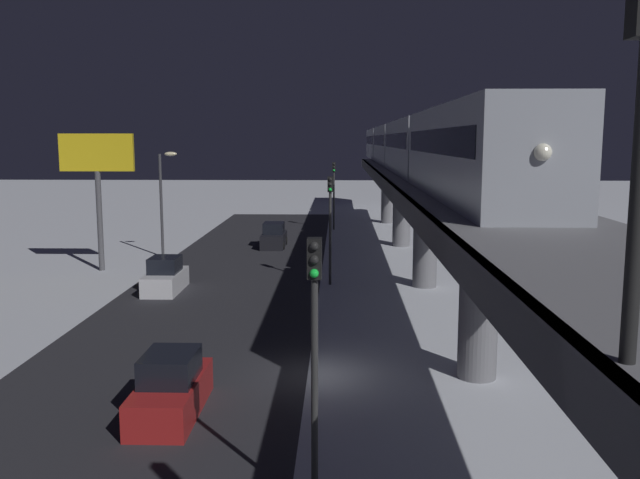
# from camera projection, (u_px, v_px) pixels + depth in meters

# --- Properties ---
(ground_plane) EXTENTS (240.00, 240.00, 0.00)m
(ground_plane) POSITION_uv_depth(u_px,v_px,m) (310.00, 375.00, 24.79)
(ground_plane) COLOR silver
(avenue_asphalt) EXTENTS (11.00, 107.52, 0.01)m
(avenue_asphalt) POSITION_uv_depth(u_px,v_px,m) (158.00, 374.00, 24.95)
(avenue_asphalt) COLOR #28282D
(avenue_asphalt) RESTS_ON ground_plane
(elevated_railway) EXTENTS (5.00, 107.52, 6.34)m
(elevated_railway) POSITION_uv_depth(u_px,v_px,m) (479.00, 227.00, 23.82)
(elevated_railway) COLOR slate
(elevated_railway) RESTS_ON ground_plane
(subway_train) EXTENTS (2.94, 74.07, 3.40)m
(subway_train) POSITION_uv_depth(u_px,v_px,m) (403.00, 145.00, 53.20)
(subway_train) COLOR #999EA8
(subway_train) RESTS_ON elevated_railway
(sedan_black) EXTENTS (1.91, 4.21, 1.97)m
(sedan_black) POSITION_uv_depth(u_px,v_px,m) (274.00, 237.00, 54.26)
(sedan_black) COLOR black
(sedan_black) RESTS_ON ground_plane
(sedan_red) EXTENTS (1.80, 4.47, 1.97)m
(sedan_red) POSITION_uv_depth(u_px,v_px,m) (171.00, 389.00, 21.21)
(sedan_red) COLOR #A51E1E
(sedan_red) RESTS_ON ground_plane
(sedan_white) EXTENTS (1.80, 4.10, 1.97)m
(sedan_white) POSITION_uv_depth(u_px,v_px,m) (165.00, 277.00, 38.41)
(sedan_white) COLOR silver
(sedan_white) RESTS_ON ground_plane
(traffic_light_near) EXTENTS (0.32, 0.44, 6.40)m
(traffic_light_near) POSITION_uv_depth(u_px,v_px,m) (315.00, 336.00, 15.07)
(traffic_light_near) COLOR #2D2D2D
(traffic_light_near) RESTS_ON ground_plane
(traffic_light_mid) EXTENTS (0.32, 0.44, 6.40)m
(traffic_light_mid) POSITION_uv_depth(u_px,v_px,m) (330.00, 214.00, 39.68)
(traffic_light_mid) COLOR #2D2D2D
(traffic_light_mid) RESTS_ON ground_plane
(traffic_light_far) EXTENTS (0.32, 0.44, 6.40)m
(traffic_light_far) POSITION_uv_depth(u_px,v_px,m) (334.00, 186.00, 64.30)
(traffic_light_far) COLOR #2D2D2D
(traffic_light_far) RESTS_ON ground_plane
(commercial_billboard) EXTENTS (4.80, 0.36, 8.90)m
(commercial_billboard) POSITION_uv_depth(u_px,v_px,m) (97.00, 166.00, 43.69)
(commercial_billboard) COLOR #4C4C51
(commercial_billboard) RESTS_ON ground_plane
(street_lamp_far) EXTENTS (1.35, 0.44, 7.65)m
(street_lamp_far) POSITION_uv_depth(u_px,v_px,m) (164.00, 191.00, 49.15)
(street_lamp_far) COLOR #38383D
(street_lamp_far) RESTS_ON ground_plane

